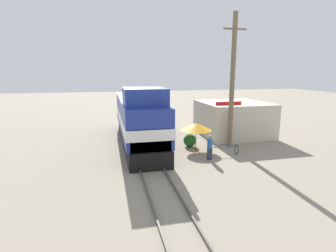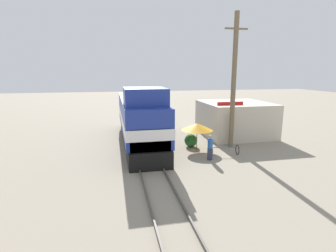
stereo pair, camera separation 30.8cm
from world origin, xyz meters
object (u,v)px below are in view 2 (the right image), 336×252
billboard_sign (230,111)px  person_bystander (210,146)px  utility_pole (234,81)px  vendor_umbrella (197,127)px  bicycle (224,150)px  locomotive (140,119)px

billboard_sign → person_bystander: size_ratio=1.94×
utility_pole → vendor_umbrella: size_ratio=4.27×
bicycle → billboard_sign: bearing=-21.5°
utility_pole → person_bystander: bearing=-135.2°
utility_pole → vendor_umbrella: utility_pole is taller
locomotive → person_bystander: size_ratio=7.86×
billboard_sign → person_bystander: 5.91m
vendor_umbrella → bicycle: size_ratio=1.18×
vendor_umbrella → bicycle: bearing=-50.8°
bicycle → person_bystander: bearing=125.7°
person_bystander → bicycle: (1.39, 0.75, -0.57)m
person_bystander → vendor_umbrella: bearing=92.2°
billboard_sign → person_bystander: (-3.45, -4.51, -1.63)m
vendor_umbrella → billboard_sign: 4.12m
utility_pole → billboard_sign: size_ratio=3.03×
locomotive → vendor_umbrella: size_ratio=5.72×
vendor_umbrella → person_bystander: (0.10, -2.57, -0.82)m
utility_pole → bicycle: bearing=-124.9°
utility_pole → person_bystander: (-2.83, -2.81, -4.21)m
vendor_umbrella → bicycle: 2.72m
locomotive → vendor_umbrella: locomotive is taller
locomotive → utility_pole: size_ratio=1.34×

